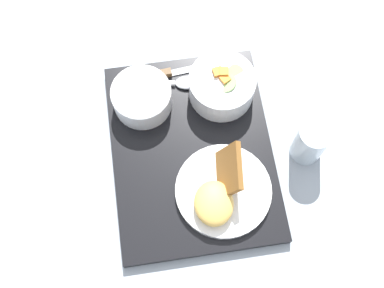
{
  "coord_description": "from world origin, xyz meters",
  "views": [
    {
      "loc": [
        0.32,
        -0.04,
        0.9
      ],
      "look_at": [
        0.0,
        0.0,
        0.05
      ],
      "focal_mm": 45.0,
      "sensor_mm": 36.0,
      "label": 1
    }
  ],
  "objects_px": {
    "spoon": "(176,83)",
    "glass_water": "(310,143)",
    "knife": "(166,73)",
    "plate_main": "(221,192)",
    "bowl_salad": "(222,85)",
    "bowl_soup": "(142,97)"
  },
  "relations": [
    {
      "from": "knife",
      "to": "glass_water",
      "type": "bearing_deg",
      "value": -43.91
    },
    {
      "from": "bowl_soup",
      "to": "spoon",
      "type": "distance_m",
      "value": 0.08
    },
    {
      "from": "spoon",
      "to": "glass_water",
      "type": "height_order",
      "value": "glass_water"
    },
    {
      "from": "knife",
      "to": "bowl_salad",
      "type": "bearing_deg",
      "value": -34.49
    },
    {
      "from": "plate_main",
      "to": "knife",
      "type": "xyz_separation_m",
      "value": [
        -0.27,
        -0.08,
        -0.01
      ]
    },
    {
      "from": "spoon",
      "to": "glass_water",
      "type": "relative_size",
      "value": 1.51
    },
    {
      "from": "bowl_salad",
      "to": "glass_water",
      "type": "bearing_deg",
      "value": 47.57
    },
    {
      "from": "plate_main",
      "to": "glass_water",
      "type": "distance_m",
      "value": 0.19
    },
    {
      "from": "knife",
      "to": "bowl_soup",
      "type": "bearing_deg",
      "value": -138.66
    },
    {
      "from": "knife",
      "to": "glass_water",
      "type": "height_order",
      "value": "glass_water"
    },
    {
      "from": "plate_main",
      "to": "glass_water",
      "type": "xyz_separation_m",
      "value": [
        -0.07,
        0.18,
        0.01
      ]
    },
    {
      "from": "bowl_soup",
      "to": "plate_main",
      "type": "distance_m",
      "value": 0.24
    },
    {
      "from": "bowl_salad",
      "to": "knife",
      "type": "height_order",
      "value": "bowl_salad"
    },
    {
      "from": "knife",
      "to": "spoon",
      "type": "height_order",
      "value": "knife"
    },
    {
      "from": "bowl_salad",
      "to": "bowl_soup",
      "type": "bearing_deg",
      "value": -88.34
    },
    {
      "from": "plate_main",
      "to": "spoon",
      "type": "distance_m",
      "value": 0.25
    },
    {
      "from": "plate_main",
      "to": "knife",
      "type": "height_order",
      "value": "plate_main"
    },
    {
      "from": "plate_main",
      "to": "glass_water",
      "type": "bearing_deg",
      "value": 112.02
    },
    {
      "from": "plate_main",
      "to": "spoon",
      "type": "height_order",
      "value": "plate_main"
    },
    {
      "from": "knife",
      "to": "spoon",
      "type": "bearing_deg",
      "value": -61.12
    },
    {
      "from": "bowl_salad",
      "to": "bowl_soup",
      "type": "relative_size",
      "value": 1.11
    },
    {
      "from": "knife",
      "to": "spoon",
      "type": "distance_m",
      "value": 0.03
    }
  ]
}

